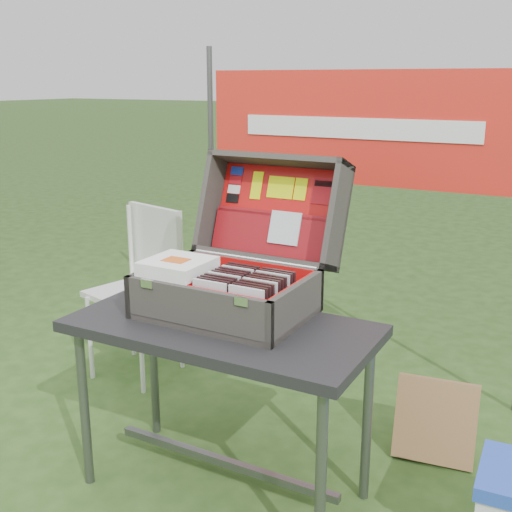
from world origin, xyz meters
The scene contains 86 objects.
ground centered at (0.00, 0.00, 0.00)m, with size 80.00×80.00×0.00m, color #294819.
table centered at (-0.05, -0.09, 0.34)m, with size 1.10×0.55×0.69m, color black, non-canonical shape.
table_top centered at (-0.05, -0.09, 0.67)m, with size 1.10×0.55×0.04m, color black.
table_leg_fl centered at (-0.53, -0.31, 0.32)m, with size 0.04×0.04×0.65m, color #59595B.
table_leg_fr centered at (0.44, -0.31, 0.32)m, with size 0.04×0.04×0.65m, color #59595B.
table_leg_bl centered at (-0.53, 0.12, 0.32)m, with size 0.04×0.04×0.65m, color #59595B.
table_leg_br centered at (0.44, 0.12, 0.32)m, with size 0.04×0.04×0.65m, color #59595B.
table_brace centered at (-0.05, -0.09, 0.12)m, with size 0.95×0.03×0.03m, color #59595B.
suitcase centered at (-0.08, 0.05, 0.95)m, with size 0.60×0.59×0.54m, color #504D48, non-canonical shape.
suitcase_base_bottom centered at (-0.08, -0.01, 0.70)m, with size 0.60×0.43×0.02m, color #504D48.
suitcase_base_wall_front centered at (-0.08, -0.21, 0.77)m, with size 0.60×0.02×0.16m, color #504D48.
suitcase_base_wall_back centered at (-0.08, 0.19, 0.77)m, with size 0.60×0.02×0.16m, color #504D48.
suitcase_base_wall_left centered at (-0.37, -0.01, 0.77)m, with size 0.02×0.43×0.16m, color #504D48.
suitcase_base_wall_right centered at (0.21, -0.01, 0.77)m, with size 0.02×0.43×0.16m, color #504D48.
suitcase_liner_floor centered at (-0.08, -0.01, 0.71)m, with size 0.55×0.38×0.01m, color #C6030B.
suitcase_latch_left centered at (-0.27, -0.22, 0.84)m, with size 0.05×0.01×0.03m, color silver.
suitcase_latch_right centered at (0.11, -0.22, 0.84)m, with size 0.05×0.01×0.03m, color silver.
suitcase_hinge centered at (-0.08, 0.20, 0.85)m, with size 0.02×0.02×0.54m, color silver.
suitcase_lid_back centered at (-0.08, 0.41, 1.00)m, with size 0.60×0.43×0.02m, color #504D48.
suitcase_lid_rim_far centered at (-0.08, 0.42, 1.21)m, with size 0.60×0.02×0.16m, color #504D48.
suitcase_lid_rim_near centered at (-0.08, 0.28, 0.83)m, with size 0.60×0.02×0.16m, color #504D48.
suitcase_lid_rim_left centered at (-0.37, 0.35, 1.02)m, with size 0.02×0.43×0.16m, color #504D48.
suitcase_lid_rim_right centered at (0.21, 0.35, 1.02)m, with size 0.02×0.43×0.16m, color #504D48.
suitcase_lid_liner centered at (-0.08, 0.40, 1.00)m, with size 0.55×0.38×0.01m, color #C6030B.
suitcase_liner_wall_front centered at (-0.08, -0.20, 0.78)m, with size 0.55×0.01×0.14m, color #C6030B.
suitcase_liner_wall_back centered at (-0.08, 0.18, 0.78)m, with size 0.55×0.01×0.14m, color #C6030B.
suitcase_liner_wall_left centered at (-0.35, -0.01, 0.78)m, with size 0.01×0.38×0.14m, color #C6030B.
suitcase_liner_wall_right centered at (0.19, -0.01, 0.78)m, with size 0.01×0.38×0.14m, color #C6030B.
suitcase_lid_pocket centered at (-0.08, 0.35, 0.91)m, with size 0.53×0.17×0.03m, color maroon.
suitcase_pocket_edge centered at (-0.08, 0.37, 1.00)m, with size 0.52×0.02×0.02m, color maroon.
suitcase_pocket_cd centered at (-0.01, 0.34, 0.95)m, with size 0.13×0.13×0.01m, color silver.
lid_sticker_cc_a centered at (-0.30, 0.45, 1.15)m, with size 0.06×0.04×0.00m, color #1933B2.
lid_sticker_cc_b centered at (-0.30, 0.43, 1.11)m, with size 0.06×0.04×0.00m, color #AE1119.
lid_sticker_cc_c centered at (-0.30, 0.42, 1.07)m, with size 0.06×0.04×0.00m, color white.
lid_sticker_cc_d centered at (-0.30, 0.41, 1.04)m, with size 0.06×0.04×0.00m, color black.
lid_card_neon_tall centered at (-0.19, 0.43, 1.10)m, with size 0.05×0.12×0.00m, color #DBEC08.
lid_card_neon_main centered at (-0.08, 0.43, 1.10)m, with size 0.12×0.09×0.00m, color #DBEC08.
lid_card_neon_small centered at (0.01, 0.43, 1.10)m, with size 0.05×0.09×0.00m, color #DBEC08.
lid_sticker_band centered at (0.12, 0.43, 1.10)m, with size 0.11×0.11×0.00m, color #AE1119.
lid_sticker_band_bar centered at (0.12, 0.44, 1.13)m, with size 0.10×0.02×0.00m, color black.
cd_left_0 centered at (-0.04, -0.18, 0.79)m, with size 0.13×0.01×0.15m, color silver.
cd_left_1 centered at (-0.04, -0.15, 0.79)m, with size 0.13×0.01×0.15m, color black.
cd_left_2 centered at (-0.04, -0.13, 0.79)m, with size 0.13×0.01×0.15m, color black.
cd_left_3 centered at (-0.04, -0.11, 0.79)m, with size 0.13×0.01×0.15m, color black.
cd_left_4 centered at (-0.04, -0.08, 0.79)m, with size 0.13×0.01×0.15m, color silver.
cd_left_5 centered at (-0.04, -0.06, 0.79)m, with size 0.13×0.01×0.15m, color black.
cd_left_6 centered at (-0.04, -0.03, 0.79)m, with size 0.13×0.01×0.15m, color black.
cd_left_7 centered at (-0.04, -0.01, 0.79)m, with size 0.13×0.01×0.15m, color black.
cd_left_8 centered at (-0.04, 0.01, 0.79)m, with size 0.13×0.01×0.15m, color silver.
cd_left_9 centered at (-0.04, 0.04, 0.79)m, with size 0.13×0.01×0.15m, color black.
cd_left_10 centered at (-0.04, 0.06, 0.79)m, with size 0.13×0.01×0.15m, color black.
cd_right_0 centered at (0.10, -0.18, 0.79)m, with size 0.13×0.01×0.15m, color silver.
cd_right_1 centered at (0.10, -0.15, 0.79)m, with size 0.13×0.01×0.15m, color black.
cd_right_2 centered at (0.10, -0.13, 0.79)m, with size 0.13×0.01×0.15m, color black.
cd_right_3 centered at (0.10, -0.11, 0.79)m, with size 0.13×0.01×0.15m, color black.
cd_right_4 centered at (0.10, -0.08, 0.79)m, with size 0.13×0.01×0.15m, color silver.
cd_right_5 centered at (0.10, -0.06, 0.79)m, with size 0.13×0.01×0.15m, color black.
cd_right_6 centered at (0.10, -0.03, 0.79)m, with size 0.13×0.01×0.15m, color black.
cd_right_7 centered at (0.10, -0.01, 0.79)m, with size 0.13×0.01×0.15m, color black.
cd_right_8 centered at (0.10, 0.01, 0.79)m, with size 0.13×0.01×0.15m, color silver.
cd_right_9 centered at (0.10, 0.04, 0.79)m, with size 0.13×0.01×0.15m, color black.
cd_right_10 centered at (0.10, 0.06, 0.79)m, with size 0.13×0.01×0.15m, color black.
songbook_0 centered at (-0.23, -0.09, 0.85)m, with size 0.22×0.22×0.01m, color white.
songbook_1 centered at (-0.23, -0.09, 0.85)m, with size 0.22×0.22×0.01m, color white.
songbook_2 centered at (-0.23, -0.09, 0.86)m, with size 0.22×0.22×0.01m, color white.
songbook_3 centered at (-0.23, -0.09, 0.86)m, with size 0.22×0.22×0.01m, color white.
songbook_4 centered at (-0.23, -0.09, 0.87)m, with size 0.22×0.22×0.01m, color white.
songbook_5 centered at (-0.23, -0.09, 0.87)m, with size 0.22×0.22×0.01m, color white.
songbook_6 centered at (-0.23, -0.09, 0.88)m, with size 0.22×0.22×0.01m, color white.
songbook_7 centered at (-0.23, -0.09, 0.88)m, with size 0.22×0.22×0.01m, color white.
songbook_8 centered at (-0.23, -0.09, 0.89)m, with size 0.22×0.22×0.01m, color white.
songbook_9 centered at (-0.23, -0.09, 0.89)m, with size 0.22×0.22×0.01m, color white.
songbook_graphic centered at (-0.23, -0.10, 0.90)m, with size 0.09×0.07×0.00m, color #D85919.
chair centered at (-0.99, 0.56, 0.44)m, with size 0.40×0.44×0.88m, color silver, non-canonical shape.
chair_seat centered at (-0.99, 0.56, 0.45)m, with size 0.40×0.40×0.03m, color silver.
chair_backrest centered at (-0.99, 0.75, 0.67)m, with size 0.40×0.03×0.42m, color silver.
chair_leg_fl centered at (-1.16, 0.39, 0.23)m, with size 0.02×0.02×0.45m, color silver.
chair_leg_fr centered at (-0.82, 0.39, 0.23)m, with size 0.02×0.02×0.45m, color silver.
chair_leg_bl centered at (-1.16, 0.73, 0.23)m, with size 0.02×0.02×0.45m, color silver.
chair_leg_br centered at (-0.82, 0.73, 0.23)m, with size 0.02×0.02×0.45m, color silver.
chair_upright_left centered at (-1.16, 0.75, 0.66)m, with size 0.02×0.02×0.42m, color silver.
chair_upright_right centered at (-0.82, 0.75, 0.66)m, with size 0.02×0.02×0.42m, color silver.
cardboard_box centered at (0.61, 0.51, 0.17)m, with size 0.33×0.05×0.34m, color brown.
banner_post_left centered at (-0.85, 1.10, 0.85)m, with size 0.03×0.03×1.70m, color #59595B.
banner centered at (0.00, 1.09, 1.30)m, with size 1.60×0.01×0.55m, color red.
banner_text centered at (0.00, 1.08, 1.30)m, with size 1.20×0.00×0.10m, color white.
Camera 1 is at (1.10, -1.92, 1.53)m, focal length 45.00 mm.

